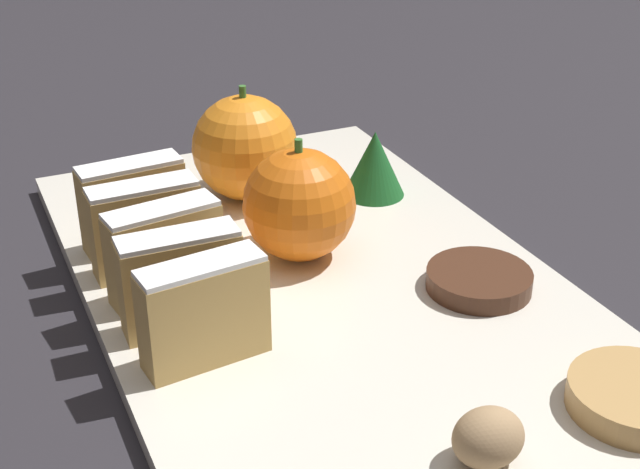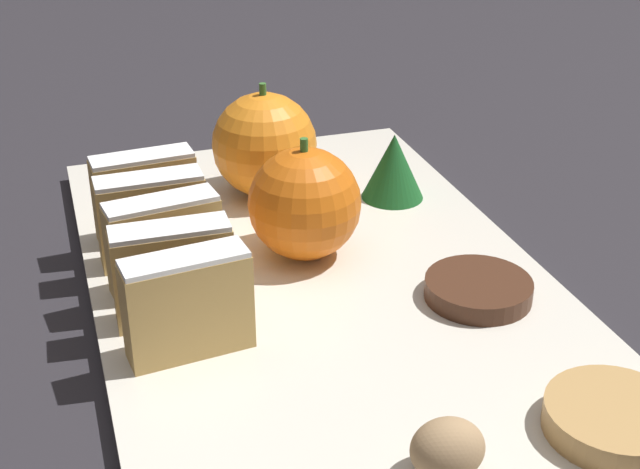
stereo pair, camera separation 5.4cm
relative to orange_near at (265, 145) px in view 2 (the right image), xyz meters
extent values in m
plane|color=#28262B|center=(0.00, -0.13, -0.05)|extent=(6.00, 6.00, 0.00)
cube|color=silver|center=(0.00, -0.13, -0.04)|extent=(0.28, 0.46, 0.01)
cube|color=tan|center=(-0.09, -0.19, -0.01)|extent=(0.07, 0.03, 0.06)
cube|color=white|center=(-0.09, -0.19, 0.02)|extent=(0.07, 0.03, 0.00)
cube|color=tan|center=(-0.09, -0.15, -0.01)|extent=(0.07, 0.02, 0.06)
cube|color=white|center=(-0.09, -0.15, 0.02)|extent=(0.07, 0.02, 0.00)
cube|color=tan|center=(-0.09, -0.11, -0.01)|extent=(0.07, 0.03, 0.06)
cube|color=white|center=(-0.09, -0.11, 0.02)|extent=(0.07, 0.03, 0.00)
cube|color=tan|center=(-0.09, -0.08, -0.01)|extent=(0.07, 0.02, 0.06)
cube|color=white|center=(-0.09, -0.08, 0.02)|extent=(0.07, 0.02, 0.00)
cube|color=tan|center=(-0.09, -0.04, -0.01)|extent=(0.07, 0.03, 0.06)
cube|color=white|center=(-0.09, -0.04, 0.02)|extent=(0.07, 0.03, 0.00)
sphere|color=orange|center=(0.00, 0.00, 0.00)|extent=(0.08, 0.08, 0.08)
cylinder|color=#38702D|center=(0.00, 0.00, 0.04)|extent=(0.01, 0.01, 0.01)
sphere|color=orange|center=(0.00, -0.10, 0.00)|extent=(0.07, 0.07, 0.07)
cylinder|color=#38702D|center=(0.00, -0.10, 0.04)|extent=(0.01, 0.01, 0.01)
ellipsoid|color=tan|center=(0.00, -0.31, -0.02)|extent=(0.03, 0.03, 0.03)
cylinder|color=#472819|center=(0.08, -0.18, -0.03)|extent=(0.06, 0.06, 0.01)
cylinder|color=tan|center=(0.09, -0.31, -0.03)|extent=(0.07, 0.07, 0.01)
cone|color=#195623|center=(0.09, -0.04, -0.01)|extent=(0.05, 0.05, 0.05)
camera|label=1|loc=(-0.20, -0.57, 0.24)|focal=50.00mm
camera|label=2|loc=(-0.15, -0.59, 0.24)|focal=50.00mm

